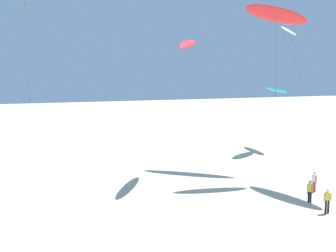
{
  "coord_description": "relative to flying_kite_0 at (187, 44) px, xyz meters",
  "views": [
    {
      "loc": [
        -9.51,
        2.56,
        8.97
      ],
      "look_at": [
        -1.85,
        19.06,
        6.77
      ],
      "focal_mm": 42.69,
      "sensor_mm": 36.0,
      "label": 1
    }
  ],
  "objects": [
    {
      "name": "person_near_left",
      "position": [
        4.57,
        -10.51,
        -11.03
      ],
      "size": [
        0.27,
        0.5,
        1.63
      ],
      "color": "black",
      "rests_on": "ground"
    },
    {
      "name": "flying_kite_7",
      "position": [
        17.23,
        8.64,
        -4.49
      ],
      "size": [
        5.13,
        7.22,
        7.92
      ],
      "color": "#19B2B7",
      "rests_on": "ground"
    },
    {
      "name": "flying_kite_4",
      "position": [
        6.93,
        -3.4,
        2.48
      ],
      "size": [
        5.69,
        3.76,
        15.6
      ],
      "color": "red",
      "rests_on": "ground"
    },
    {
      "name": "person_near_right",
      "position": [
        3.9,
        -12.75,
        -11.0
      ],
      "size": [
        0.45,
        0.33,
        1.67
      ],
      "color": "black",
      "rests_on": "ground"
    },
    {
      "name": "flying_kite_0",
      "position": [
        0.0,
        0.0,
        0.0
      ],
      "size": [
        5.18,
        12.81,
        12.87
      ],
      "color": "red",
      "rests_on": "ground"
    },
    {
      "name": "flying_kite_5",
      "position": [
        18.03,
        7.54,
        2.77
      ],
      "size": [
        5.09,
        11.37,
        15.35
      ],
      "color": "white",
      "rests_on": "ground"
    },
    {
      "name": "person_foreground_walker",
      "position": [
        6.9,
        -8.59,
        -11.03
      ],
      "size": [
        0.22,
        0.51,
        1.62
      ],
      "color": "red",
      "rests_on": "ground"
    }
  ]
}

